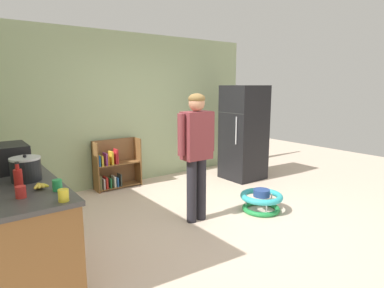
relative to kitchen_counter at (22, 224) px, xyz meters
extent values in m
plane|color=beige|center=(2.20, -0.25, -0.45)|extent=(12.00, 12.00, 0.00)
cube|color=#A4B78A|center=(2.20, 2.08, 0.90)|extent=(5.20, 0.06, 2.70)
cube|color=brown|center=(0.00, 0.00, -0.02)|extent=(0.60, 1.87, 0.86)
cube|color=#413F3F|center=(0.00, 0.00, 0.43)|extent=(0.64, 1.91, 0.04)
sphere|color=silver|center=(0.31, -0.62, 0.11)|extent=(0.04, 0.04, 0.04)
sphere|color=silver|center=(0.31, 0.00, 0.11)|extent=(0.04, 0.04, 0.04)
sphere|color=silver|center=(0.31, 0.62, 0.11)|extent=(0.04, 0.04, 0.04)
cube|color=black|center=(4.01, 0.99, 0.44)|extent=(0.70, 0.68, 1.78)
cylinder|color=silver|center=(3.65, 0.82, 0.53)|extent=(0.02, 0.02, 0.50)
cube|color=#333333|center=(3.66, 0.99, 0.83)|extent=(0.01, 0.67, 0.01)
cube|color=brown|center=(1.42, 1.86, -0.03)|extent=(0.02, 0.28, 0.85)
cube|color=brown|center=(2.20, 1.86, -0.03)|extent=(0.02, 0.28, 0.85)
cube|color=brown|center=(1.81, 1.99, -0.03)|extent=(0.80, 0.02, 0.85)
cube|color=brown|center=(1.81, 1.86, -0.42)|extent=(0.76, 0.24, 0.02)
cube|color=brown|center=(1.81, 1.86, -0.02)|extent=(0.76, 0.24, 0.02)
cube|color=olive|center=(1.46, 1.83, -0.29)|extent=(0.03, 0.17, 0.24)
cube|color=#1F59A4|center=(1.46, 1.83, 0.09)|extent=(0.02, 0.17, 0.19)
cube|color=silver|center=(1.52, 1.83, -0.32)|extent=(0.02, 0.17, 0.18)
cube|color=gold|center=(1.51, 1.83, 0.08)|extent=(0.03, 0.17, 0.18)
cube|color=#B02620|center=(1.57, 1.83, -0.31)|extent=(0.03, 0.17, 0.20)
cube|color=#923A93|center=(1.58, 1.83, 0.10)|extent=(0.03, 0.17, 0.21)
cube|color=#268245|center=(1.64, 1.83, -0.33)|extent=(0.02, 0.17, 0.17)
cube|color=orange|center=(1.60, 1.83, 0.09)|extent=(0.03, 0.17, 0.19)
cube|color=beige|center=(1.71, 1.83, -0.32)|extent=(0.03, 0.17, 0.19)
cube|color=gold|center=(1.68, 1.83, 0.11)|extent=(0.03, 0.17, 0.23)
cube|color=#2459A0|center=(1.76, 1.83, -0.33)|extent=(0.03, 0.17, 0.16)
cube|color=red|center=(1.78, 1.83, 0.12)|extent=(0.02, 0.17, 0.26)
cube|color=#3C443B|center=(1.82, 1.83, -0.31)|extent=(0.02, 0.17, 0.21)
cube|color=red|center=(1.75, 1.83, 0.10)|extent=(0.02, 0.17, 0.21)
cylinder|color=#26242C|center=(1.97, -0.10, -0.03)|extent=(0.13, 0.13, 0.84)
cylinder|color=#26242C|center=(2.13, -0.10, -0.03)|extent=(0.13, 0.13, 0.84)
cube|color=brown|center=(2.05, -0.10, 0.70)|extent=(0.38, 0.22, 0.61)
cylinder|color=brown|center=(1.81, -0.10, 0.73)|extent=(0.09, 0.09, 0.52)
cylinder|color=brown|center=(2.29, -0.10, 0.73)|extent=(0.09, 0.09, 0.52)
sphere|color=tan|center=(2.05, -0.10, 1.11)|extent=(0.21, 0.21, 0.21)
ellipsoid|color=brown|center=(2.05, -0.10, 1.16)|extent=(0.22, 0.22, 0.13)
torus|color=#249144|center=(3.00, -0.39, -0.42)|extent=(0.54, 0.54, 0.07)
torus|color=#31ADB5|center=(3.00, -0.39, -0.23)|extent=(0.60, 0.60, 0.08)
cylinder|color=navy|center=(3.00, -0.39, -0.18)|extent=(0.23, 0.23, 0.10)
cylinder|color=silver|center=(3.22, -0.39, -0.32)|extent=(0.02, 0.02, 0.18)
cylinder|color=silver|center=(2.89, -0.20, -0.32)|extent=(0.02, 0.02, 0.18)
cylinder|color=silver|center=(2.89, -0.58, -0.32)|extent=(0.02, 0.02, 0.18)
cube|color=black|center=(-0.02, 0.41, 0.59)|extent=(0.36, 0.48, 0.28)
cube|color=#2D2D33|center=(0.17, 0.36, 0.59)|extent=(0.01, 0.31, 0.20)
cube|color=#515156|center=(0.17, 0.58, 0.59)|extent=(0.01, 0.10, 0.20)
cylinder|color=black|center=(0.06, -0.09, 0.55)|extent=(0.27, 0.27, 0.20)
cylinder|color=silver|center=(0.06, -0.09, 0.66)|extent=(0.27, 0.27, 0.02)
sphere|color=black|center=(0.06, -0.09, 0.68)|extent=(0.03, 0.03, 0.03)
ellipsoid|color=yellow|center=(0.09, -0.43, 0.48)|extent=(0.11, 0.15, 0.04)
ellipsoid|color=yellow|center=(0.10, -0.42, 0.48)|extent=(0.07, 0.16, 0.04)
ellipsoid|color=gold|center=(0.12, -0.42, 0.48)|extent=(0.07, 0.16, 0.04)
ellipsoid|color=yellow|center=(0.13, -0.43, 0.48)|extent=(0.11, 0.15, 0.04)
cylinder|color=red|center=(-0.04, -0.36, 0.54)|extent=(0.07, 0.07, 0.18)
cylinder|color=red|center=(-0.04, -0.36, 0.65)|extent=(0.03, 0.03, 0.05)
cylinder|color=black|center=(-0.04, -0.36, 0.69)|extent=(0.04, 0.04, 0.02)
cylinder|color=#9E661E|center=(0.16, 0.69, 0.54)|extent=(0.07, 0.07, 0.18)
cylinder|color=#9E661E|center=(0.16, 0.69, 0.65)|extent=(0.03, 0.03, 0.05)
cylinder|color=black|center=(0.16, 0.69, 0.69)|extent=(0.04, 0.03, 0.02)
cylinder|color=yellow|center=(0.18, -0.86, 0.50)|extent=(0.08, 0.08, 0.09)
cylinder|color=red|center=(-0.06, -0.58, 0.50)|extent=(0.08, 0.08, 0.09)
cylinder|color=blue|center=(0.08, 0.78, 0.50)|extent=(0.08, 0.08, 0.09)
cylinder|color=green|center=(0.22, -0.57, 0.50)|extent=(0.08, 0.08, 0.09)
camera|label=1|loc=(-0.45, -3.37, 1.33)|focal=30.52mm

